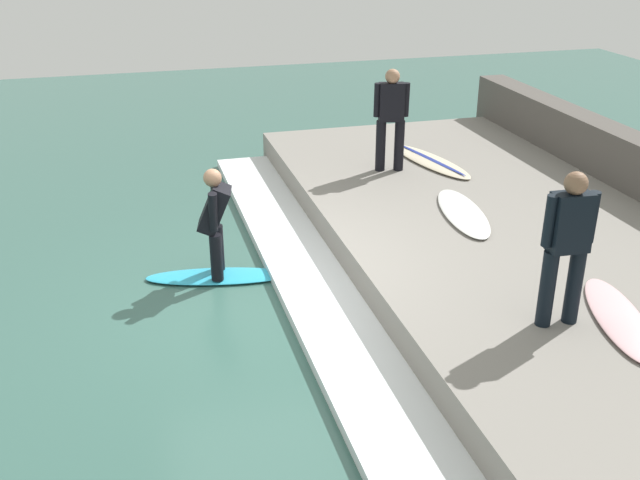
{
  "coord_description": "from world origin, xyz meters",
  "views": [
    {
      "loc": [
        -1.4,
        -7.68,
        4.25
      ],
      "look_at": [
        0.69,
        0.0,
        0.7
      ],
      "focal_mm": 42.0,
      "sensor_mm": 36.0,
      "label": 1
    }
  ],
  "objects_px": {
    "surfer_waiting_far": "(391,115)",
    "surfboard_riding": "(219,276)",
    "surfer_riding": "(215,218)",
    "surfboard_waiting_near": "(619,318)",
    "surfboard_spare": "(463,213)",
    "surfer_waiting_near": "(567,241)",
    "surfboard_waiting_far": "(431,161)"
  },
  "relations": [
    {
      "from": "surfboard_riding",
      "to": "surfboard_spare",
      "type": "distance_m",
      "value": 3.36
    },
    {
      "from": "surfer_waiting_near",
      "to": "surfboard_waiting_far",
      "type": "xyz_separation_m",
      "value": [
        0.8,
        5.04,
        -0.86
      ]
    },
    {
      "from": "surfboard_waiting_far",
      "to": "surfboard_spare",
      "type": "height_order",
      "value": "surfboard_waiting_far"
    },
    {
      "from": "surfboard_riding",
      "to": "surfboard_waiting_near",
      "type": "bearing_deg",
      "value": -38.81
    },
    {
      "from": "surfer_waiting_far",
      "to": "surfboard_spare",
      "type": "xyz_separation_m",
      "value": [
        0.32,
        -2.02,
        -0.86
      ]
    },
    {
      "from": "surfboard_riding",
      "to": "surfer_riding",
      "type": "relative_size",
      "value": 1.36
    },
    {
      "from": "surfboard_waiting_near",
      "to": "surfboard_waiting_far",
      "type": "bearing_deg",
      "value": 88.16
    },
    {
      "from": "surfer_waiting_near",
      "to": "surfer_waiting_far",
      "type": "distance_m",
      "value": 4.88
    },
    {
      "from": "surfboard_riding",
      "to": "surfer_waiting_near",
      "type": "bearing_deg",
      "value": -43.04
    },
    {
      "from": "surfboard_riding",
      "to": "surfer_waiting_near",
      "type": "distance_m",
      "value": 4.29
    },
    {
      "from": "surfer_riding",
      "to": "surfer_waiting_far",
      "type": "height_order",
      "value": "surfer_waiting_far"
    },
    {
      "from": "surfboard_riding",
      "to": "surfboard_waiting_far",
      "type": "bearing_deg",
      "value": 30.74
    },
    {
      "from": "surfer_waiting_far",
      "to": "surfboard_riding",
      "type": "bearing_deg",
      "value": -145.13
    },
    {
      "from": "surfboard_waiting_near",
      "to": "surfboard_riding",
      "type": "bearing_deg",
      "value": 141.19
    },
    {
      "from": "surfboard_riding",
      "to": "surfer_waiting_near",
      "type": "xyz_separation_m",
      "value": [
        2.98,
        -2.79,
        1.33
      ]
    },
    {
      "from": "surfboard_waiting_near",
      "to": "surfer_waiting_far",
      "type": "distance_m",
      "value": 5.12
    },
    {
      "from": "surfer_waiting_near",
      "to": "surfboard_waiting_far",
      "type": "height_order",
      "value": "surfer_waiting_near"
    },
    {
      "from": "surfboard_waiting_near",
      "to": "surfer_riding",
      "type": "bearing_deg",
      "value": 141.19
    },
    {
      "from": "surfboard_waiting_far",
      "to": "surfboard_waiting_near",
      "type": "bearing_deg",
      "value": -91.84
    },
    {
      "from": "surfboard_riding",
      "to": "surfer_waiting_far",
      "type": "relative_size",
      "value": 1.18
    },
    {
      "from": "surfer_waiting_far",
      "to": "surfboard_spare",
      "type": "bearing_deg",
      "value": -81.13
    },
    {
      "from": "surfboard_waiting_near",
      "to": "surfboard_spare",
      "type": "xyz_separation_m",
      "value": [
        -0.29,
        2.99,
        0.0
      ]
    },
    {
      "from": "surfer_waiting_far",
      "to": "surfboard_spare",
      "type": "distance_m",
      "value": 2.22
    },
    {
      "from": "surfboard_riding",
      "to": "surfer_waiting_near",
      "type": "height_order",
      "value": "surfer_waiting_near"
    },
    {
      "from": "surfer_waiting_far",
      "to": "surfboard_waiting_far",
      "type": "distance_m",
      "value": 1.16
    },
    {
      "from": "surfer_riding",
      "to": "surfboard_waiting_near",
      "type": "height_order",
      "value": "surfer_riding"
    },
    {
      "from": "surfer_riding",
      "to": "surfboard_spare",
      "type": "bearing_deg",
      "value": 1.34
    },
    {
      "from": "surfer_waiting_near",
      "to": "surfboard_waiting_near",
      "type": "height_order",
      "value": "surfer_waiting_near"
    },
    {
      "from": "surfboard_riding",
      "to": "surfboard_waiting_far",
      "type": "distance_m",
      "value": 4.43
    },
    {
      "from": "surfboard_waiting_far",
      "to": "surfboard_spare",
      "type": "bearing_deg",
      "value": -101.93
    },
    {
      "from": "surfer_waiting_far",
      "to": "surfboard_waiting_far",
      "type": "bearing_deg",
      "value": 11.17
    },
    {
      "from": "surfboard_riding",
      "to": "surfboard_waiting_far",
      "type": "relative_size",
      "value": 0.91
    }
  ]
}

